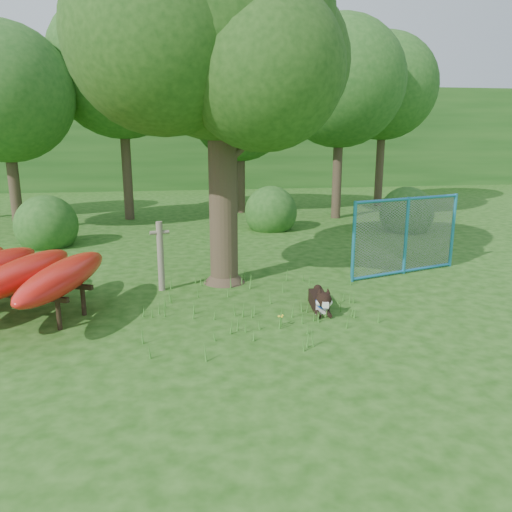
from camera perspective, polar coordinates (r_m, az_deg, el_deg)
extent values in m
plane|color=#1A470E|center=(8.47, -0.02, -8.56)|extent=(80.00, 80.00, 0.00)
cylinder|color=#392C1F|center=(10.73, -3.81, 9.31)|extent=(0.71, 0.71, 4.78)
cone|color=#392C1F|center=(11.11, -3.64, -1.82)|extent=(1.07, 1.07, 0.48)
sphere|color=#1D4413|center=(10.91, -4.08, 25.02)|extent=(4.59, 4.59, 4.59)
sphere|color=#1D4413|center=(11.78, 1.87, 21.38)|extent=(3.44, 3.44, 3.44)
sphere|color=#1D4413|center=(10.20, -10.73, 23.44)|extent=(3.63, 3.63, 3.63)
sphere|color=#1D4413|center=(9.83, 0.85, 20.65)|extent=(3.06, 3.06, 3.06)
sphere|color=#1D4413|center=(11.85, -8.64, 25.89)|extent=(3.25, 3.25, 3.25)
cylinder|color=#392C1F|center=(10.87, -0.89, 12.93)|extent=(1.25, 0.84, 1.02)
cylinder|color=#392C1F|center=(10.76, -6.73, 14.87)|extent=(1.11, 0.52, 0.98)
cylinder|color=#6F6653|center=(10.59, -10.85, -0.04)|extent=(0.16, 0.16, 1.47)
cylinder|color=#6F6653|center=(10.48, -10.98, 2.66)|extent=(0.40, 0.16, 0.08)
cylinder|color=black|center=(9.06, -21.61, -6.30)|extent=(0.11, 0.11, 0.52)
cylinder|color=black|center=(9.62, -19.13, -4.94)|extent=(0.11, 0.11, 0.52)
cube|color=black|center=(10.32, -25.53, -2.65)|extent=(2.88, 1.31, 0.08)
ellipsoid|color=red|center=(9.72, -25.15, -1.79)|extent=(1.53, 3.18, 0.50)
ellipsoid|color=red|center=(9.23, -21.15, -2.19)|extent=(1.43, 3.19, 0.50)
cube|color=black|center=(9.61, 7.16, -5.09)|extent=(0.36, 0.78, 0.26)
cube|color=white|center=(9.32, 7.51, -5.78)|extent=(0.25, 0.17, 0.24)
sphere|color=black|center=(9.07, 7.77, -4.98)|extent=(0.28, 0.28, 0.28)
cube|color=white|center=(8.97, 7.92, -5.50)|extent=(0.12, 0.16, 0.10)
sphere|color=white|center=(9.05, 7.25, -5.29)|extent=(0.13, 0.13, 0.13)
sphere|color=white|center=(9.08, 8.32, -5.26)|extent=(0.13, 0.13, 0.13)
cone|color=black|center=(9.05, 7.29, -4.00)|extent=(0.13, 0.14, 0.13)
cone|color=black|center=(9.08, 8.22, -3.98)|extent=(0.11, 0.12, 0.13)
cylinder|color=black|center=(9.17, 7.09, -6.52)|extent=(0.11, 0.33, 0.08)
cylinder|color=black|center=(9.21, 8.28, -6.48)|extent=(0.11, 0.33, 0.08)
sphere|color=black|center=(9.97, 7.07, -3.74)|extent=(0.17, 0.17, 0.17)
torus|color=blue|center=(9.17, 7.66, -5.19)|extent=(0.28, 0.11, 0.27)
cylinder|color=teal|center=(11.17, 11.09, 1.58)|extent=(0.10, 0.10, 1.81)
cylinder|color=teal|center=(12.14, 16.77, 2.21)|extent=(0.10, 0.10, 1.81)
cylinder|color=teal|center=(13.22, 21.57, 2.73)|extent=(0.10, 0.10, 1.81)
cylinder|color=teal|center=(12.01, 17.06, 6.26)|extent=(2.91, 0.97, 0.07)
cylinder|color=teal|center=(12.34, 16.50, -1.69)|extent=(2.91, 0.97, 0.07)
plane|color=gray|center=(12.14, 16.77, 2.21)|extent=(2.89, 0.90, 3.02)
cylinder|color=#41822A|center=(8.61, 2.82, -7.50)|extent=(0.02, 0.02, 0.19)
sphere|color=yellow|center=(8.57, 2.83, -6.90)|extent=(0.03, 0.03, 0.03)
sphere|color=yellow|center=(8.59, 3.07, -6.79)|extent=(0.03, 0.03, 0.03)
sphere|color=yellow|center=(8.60, 2.61, -6.90)|extent=(0.03, 0.03, 0.03)
sphere|color=yellow|center=(8.55, 2.98, -6.96)|extent=(0.03, 0.03, 0.03)
sphere|color=yellow|center=(8.55, 2.72, -6.89)|extent=(0.03, 0.03, 0.03)
cylinder|color=#392C1F|center=(18.52, -26.07, 8.93)|extent=(0.36, 0.36, 4.20)
sphere|color=#21511A|center=(18.53, -26.88, 16.32)|extent=(4.40, 4.40, 4.40)
cylinder|color=#392C1F|center=(19.81, -14.66, 11.62)|extent=(0.36, 0.36, 5.25)
sphere|color=#21511A|center=(19.95, -15.21, 20.24)|extent=(5.20, 5.20, 5.20)
cylinder|color=#392C1F|center=(20.95, -1.76, 10.22)|extent=(0.36, 0.36, 3.85)
sphere|color=#21511A|center=(20.93, -1.81, 16.24)|extent=(4.00, 4.00, 4.00)
cylinder|color=#392C1F|center=(19.77, 9.33, 11.16)|extent=(0.36, 0.36, 4.76)
sphere|color=#21511A|center=(19.84, 9.65, 19.03)|extent=(4.80, 4.80, 4.80)
cylinder|color=#392C1F|center=(23.64, 14.04, 11.50)|extent=(0.36, 0.36, 4.90)
sphere|color=#21511A|center=(23.71, 14.45, 18.27)|extent=(4.60, 4.60, 4.60)
sphere|color=#21511A|center=(16.01, -22.62, 1.10)|extent=(1.80, 1.80, 1.80)
sphere|color=#21511A|center=(17.84, 16.67, 2.79)|extent=(1.80, 1.80, 1.80)
sphere|color=#21511A|center=(17.35, 1.68, 3.07)|extent=(1.80, 1.80, 1.80)
cube|color=#21511A|center=(35.75, -7.52, 13.30)|extent=(80.00, 12.00, 6.00)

